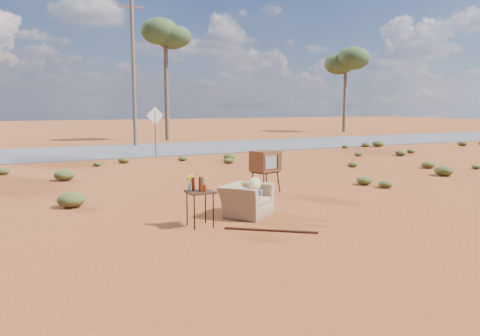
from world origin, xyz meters
name	(u,v)px	position (x,y,z in m)	size (l,w,h in m)	color
ground	(256,214)	(0.00, 0.00, 0.00)	(140.00, 140.00, 0.00)	#934D1D
highway	(108,151)	(0.00, 15.00, 0.02)	(140.00, 7.00, 0.04)	#565659
armchair	(247,196)	(-0.18, 0.05, 0.40)	(1.25, 1.27, 0.86)	#91744F
tv_unit	(265,162)	(1.38, 2.01, 0.81)	(0.80, 0.71, 1.09)	black
side_table	(198,190)	(-1.43, -0.36, 0.69)	(0.47, 0.47, 0.95)	#392414
rusty_bar	(271,230)	(-0.42, -1.29, 0.02)	(0.04, 0.04, 1.69)	#472413
road_sign	(155,122)	(1.50, 12.00, 1.50)	(0.78, 0.06, 2.19)	brown
eucalyptus_center	(165,39)	(5.00, 21.00, 6.43)	(3.20, 3.20, 7.60)	brown
eucalyptus_right	(346,62)	(22.00, 24.00, 5.94)	(3.20, 3.20, 7.10)	brown
utility_pole_center	(133,70)	(2.00, 17.50, 4.15)	(1.40, 0.20, 8.00)	brown
scrub_patch	(155,180)	(-0.82, 4.41, 0.14)	(17.49, 8.07, 0.33)	#4A5324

